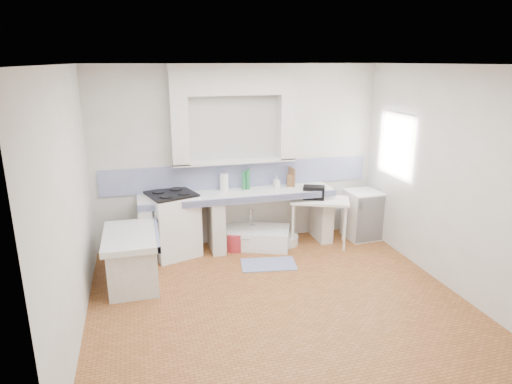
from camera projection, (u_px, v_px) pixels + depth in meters
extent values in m
plane|color=#9B5C2E|center=(277.00, 299.00, 5.52)|extent=(4.50, 4.50, 0.00)
plane|color=silver|center=(280.00, 64.00, 4.73)|extent=(4.50, 4.50, 0.00)
plane|color=silver|center=(240.00, 156.00, 6.98)|extent=(4.50, 0.00, 4.50)
plane|color=silver|center=(361.00, 264.00, 3.27)|extent=(4.50, 0.00, 4.50)
plane|color=silver|center=(69.00, 207.00, 4.57)|extent=(0.00, 4.50, 4.50)
plane|color=silver|center=(446.00, 178.00, 5.68)|extent=(0.00, 4.50, 4.50)
cube|color=silver|center=(234.00, 79.00, 6.51)|extent=(1.90, 0.25, 0.45)
cube|color=#392112|center=(406.00, 145.00, 6.78)|extent=(0.35, 0.86, 1.06)
cube|color=white|center=(400.00, 121.00, 6.64)|extent=(0.01, 0.84, 0.24)
cube|color=white|center=(238.00, 195.00, 6.83)|extent=(3.00, 0.60, 0.08)
cube|color=navy|center=(242.00, 200.00, 6.57)|extent=(3.00, 0.04, 0.10)
cube|color=silver|center=(146.00, 231.00, 6.61)|extent=(0.20, 0.55, 0.82)
cube|color=silver|center=(216.00, 225.00, 6.87)|extent=(0.20, 0.55, 0.82)
cube|color=silver|center=(322.00, 215.00, 7.30)|extent=(0.20, 0.55, 0.82)
cube|color=white|center=(131.00, 236.00, 5.75)|extent=(0.70, 1.10, 0.08)
cube|color=silver|center=(133.00, 261.00, 5.85)|extent=(0.60, 1.00, 0.62)
cube|color=navy|center=(157.00, 234.00, 5.83)|extent=(0.04, 1.10, 0.10)
cube|color=navy|center=(240.00, 175.00, 7.05)|extent=(4.27, 0.03, 0.40)
cube|color=white|center=(173.00, 225.00, 6.69)|extent=(0.83, 0.82, 0.94)
cube|color=white|center=(254.00, 238.00, 7.09)|extent=(1.25, 0.97, 0.26)
cube|color=white|center=(319.00, 222.00, 7.09)|extent=(1.03, 0.82, 0.04)
cube|color=white|center=(363.00, 215.00, 7.35)|extent=(0.54, 0.54, 0.80)
cylinder|color=#A9262E|center=(235.00, 241.00, 6.93)|extent=(0.30, 0.30, 0.28)
cylinder|color=#BE490C|center=(253.00, 239.00, 7.07)|extent=(0.30, 0.30, 0.26)
cylinder|color=#0823CF|center=(274.00, 236.00, 7.13)|extent=(0.42, 0.42, 0.29)
cylinder|color=white|center=(286.00, 240.00, 7.15)|extent=(0.42, 0.42, 0.15)
cylinder|color=silver|center=(245.00, 234.00, 7.21)|extent=(0.07, 0.07, 0.28)
cylinder|color=silver|center=(253.00, 233.00, 7.21)|extent=(0.10, 0.10, 0.31)
cube|color=black|center=(314.00, 193.00, 6.98)|extent=(0.38, 0.31, 0.21)
cylinder|color=#206D3A|center=(244.00, 181.00, 6.94)|extent=(0.07, 0.07, 0.28)
cylinder|color=#206D3A|center=(248.00, 179.00, 6.96)|extent=(0.08, 0.08, 0.32)
cube|color=brown|center=(290.00, 180.00, 7.13)|extent=(0.11, 0.09, 0.19)
cube|color=brown|center=(292.00, 177.00, 7.14)|extent=(0.05, 0.22, 0.30)
cylinder|color=white|center=(224.00, 182.00, 6.87)|extent=(0.17, 0.17, 0.27)
imported|color=white|center=(277.00, 182.00, 7.05)|extent=(0.09, 0.09, 0.19)
cube|color=#36408F|center=(268.00, 264.00, 6.45)|extent=(0.84, 0.56, 0.01)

